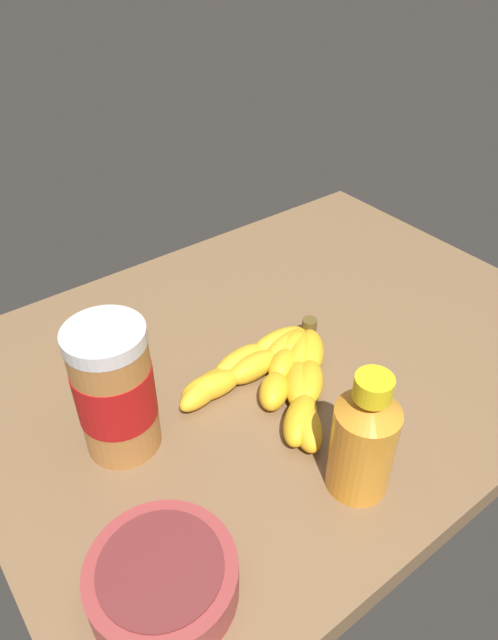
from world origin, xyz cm
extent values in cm
cube|color=brown|center=(0.00, 0.00, -1.70)|extent=(81.13, 60.85, 3.40)
ellipsoid|color=gold|center=(-0.77, -0.23, 1.55)|extent=(8.39, 3.73, 3.11)
ellipsoid|color=gold|center=(-7.28, -0.29, 1.55)|extent=(8.44, 3.88, 3.11)
ellipsoid|color=gold|center=(-13.69, -1.48, 1.55)|extent=(8.71, 5.17, 3.11)
ellipsoid|color=gold|center=(-0.52, -1.38, 1.63)|extent=(8.14, 4.52, 3.25)
ellipsoid|color=gold|center=(-6.63, -1.95, 1.63)|extent=(7.74, 3.37, 3.25)
ellipsoid|color=gold|center=(-12.75, -1.57, 1.63)|extent=(8.08, 4.30, 3.25)
ellipsoid|color=gold|center=(0.49, -2.07, 1.72)|extent=(6.63, 5.40, 3.44)
ellipsoid|color=gold|center=(-3.59, -4.17, 1.72)|extent=(6.70, 5.95, 3.44)
ellipsoid|color=gold|center=(-7.29, -6.88, 1.72)|extent=(6.60, 6.35, 3.44)
ellipsoid|color=gold|center=(0.35, -3.49, 1.71)|extent=(8.30, 7.59, 3.43)
ellipsoid|color=gold|center=(-4.16, -7.86, 1.71)|extent=(7.71, 8.23, 3.43)
ellipsoid|color=gold|center=(-7.72, -13.03, 1.71)|extent=(6.81, 8.56, 3.43)
ellipsoid|color=gold|center=(1.05, -4.05, 1.79)|extent=(7.64, 8.10, 3.57)
ellipsoid|color=gold|center=(-3.14, -8.43, 1.79)|extent=(8.00, 7.78, 3.57)
ellipsoid|color=gold|center=(-7.82, -12.28, 1.79)|extent=(8.24, 7.36, 3.57)
cylinder|color=brown|center=(3.99, -0.60, 1.80)|extent=(2.00, 2.00, 3.00)
cylinder|color=#B27238|center=(-24.52, -1.55, 7.22)|extent=(8.18, 8.18, 14.44)
cylinder|color=#B71414|center=(-24.52, -1.55, 7.94)|extent=(8.34, 8.34, 6.50)
cylinder|color=silver|center=(-24.52, -1.55, 15.25)|extent=(8.30, 8.30, 1.63)
cylinder|color=orange|center=(-7.71, -21.09, 5.32)|extent=(6.50, 6.50, 10.64)
cone|color=orange|center=(-7.71, -21.09, 11.65)|extent=(6.50, 6.50, 2.01)
cylinder|color=yellow|center=(-7.71, -21.09, 13.82)|extent=(3.64, 3.64, 2.34)
cylinder|color=#993838|center=(-29.65, -19.02, 2.00)|extent=(13.33, 13.33, 4.00)
cylinder|color=maroon|center=(-29.65, -19.02, 2.40)|extent=(10.93, 10.93, 3.60)
camera|label=1|loc=(-38.57, -43.25, 49.98)|focal=31.71mm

